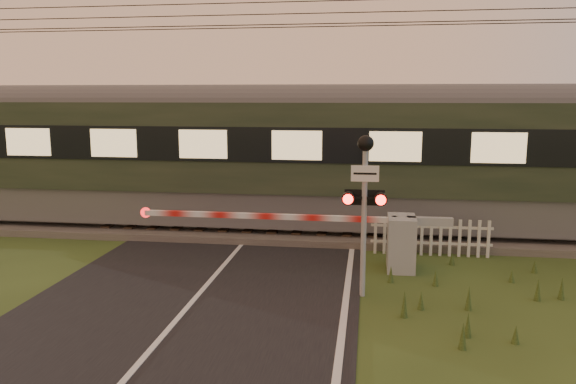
# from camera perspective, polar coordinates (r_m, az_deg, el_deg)

# --- Properties ---
(ground) EXTENTS (160.00, 160.00, 0.00)m
(ground) POSITION_cam_1_polar(r_m,az_deg,el_deg) (9.75, -11.25, -12.74)
(ground) COLOR #2B3B16
(ground) RESTS_ON ground
(road) EXTENTS (6.00, 140.00, 0.03)m
(road) POSITION_cam_1_polar(r_m,az_deg,el_deg) (9.54, -11.63, -13.21)
(road) COLOR black
(road) RESTS_ON ground
(track_bed) EXTENTS (140.00, 3.40, 0.39)m
(track_bed) POSITION_cam_1_polar(r_m,az_deg,el_deg) (15.71, -3.38, -3.64)
(track_bed) COLOR #47423D
(track_bed) RESTS_ON ground
(overhead_wires) EXTENTS (120.00, 0.62, 0.62)m
(overhead_wires) POSITION_cam_1_polar(r_m,az_deg,el_deg) (15.42, -3.60, 17.28)
(overhead_wires) COLOR black
(overhead_wires) RESTS_ON ground
(boom_gate) EXTENTS (6.90, 0.90, 1.20)m
(boom_gate) POSITION_cam_1_polar(r_m,az_deg,el_deg) (12.29, 10.02, -4.75)
(boom_gate) COLOR gray
(boom_gate) RESTS_ON ground
(crossing_signal) EXTENTS (0.76, 0.34, 3.00)m
(crossing_signal) POSITION_cam_1_polar(r_m,az_deg,el_deg) (10.25, 7.80, 0.50)
(crossing_signal) COLOR gray
(crossing_signal) RESTS_ON ground
(picket_fence) EXTENTS (2.79, 0.07, 0.88)m
(picket_fence) POSITION_cam_1_polar(r_m,az_deg,el_deg) (13.55, 14.34, -4.46)
(picket_fence) COLOR silver
(picket_fence) RESTS_ON ground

